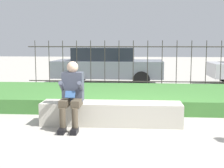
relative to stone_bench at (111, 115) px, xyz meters
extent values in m
plane|color=#A8A399|center=(0.38, 0.00, -0.19)|extent=(60.00, 60.00, 0.00)
cube|color=#B7B2A3|center=(0.00, 0.00, 0.02)|extent=(2.70, 0.55, 0.44)
cube|color=gray|center=(0.00, 0.00, -0.15)|extent=(2.59, 0.51, 0.08)
cube|color=black|center=(-0.81, -0.68, -0.15)|extent=(0.11, 0.26, 0.09)
cylinder|color=#4C4233|center=(-0.81, -0.62, 0.07)|extent=(0.11, 0.11, 0.35)
cube|color=#4C4233|center=(-0.81, -0.41, 0.30)|extent=(0.15, 0.42, 0.13)
cube|color=black|center=(-0.59, -0.68, -0.15)|extent=(0.11, 0.26, 0.09)
cylinder|color=#4C4233|center=(-0.59, -0.62, 0.07)|extent=(0.11, 0.11, 0.35)
cube|color=#4C4233|center=(-0.59, -0.41, 0.30)|extent=(0.15, 0.42, 0.13)
cube|color=#424756|center=(-0.70, -0.20, 0.57)|extent=(0.38, 0.24, 0.54)
sphere|color=#DBB293|center=(-0.70, -0.22, 0.94)|extent=(0.21, 0.21, 0.21)
cylinder|color=#424756|center=(-0.87, -0.36, 0.59)|extent=(0.08, 0.29, 0.24)
cylinder|color=#424756|center=(-0.53, -0.36, 0.59)|extent=(0.08, 0.29, 0.24)
cube|color=#335689|center=(-0.70, -0.46, 0.46)|extent=(0.18, 0.09, 0.13)
cube|color=#3D7533|center=(0.38, 2.26, -0.03)|extent=(8.92, 3.11, 0.33)
cylinder|color=#332D28|center=(0.38, 4.19, 0.14)|extent=(6.92, 0.03, 0.03)
cylinder|color=#332D28|center=(0.38, 4.19, 1.26)|extent=(6.92, 0.03, 0.03)
cylinder|color=#332D28|center=(-2.85, 4.19, 0.63)|extent=(0.02, 0.02, 1.65)
cylinder|color=#332D28|center=(-2.39, 4.19, 0.63)|extent=(0.02, 0.02, 1.65)
cylinder|color=#332D28|center=(-1.93, 4.19, 0.63)|extent=(0.02, 0.02, 1.65)
cylinder|color=#332D28|center=(-1.47, 4.19, 0.63)|extent=(0.02, 0.02, 1.65)
cylinder|color=#332D28|center=(-1.01, 4.19, 0.63)|extent=(0.02, 0.02, 1.65)
cylinder|color=#332D28|center=(-0.54, 4.19, 0.63)|extent=(0.02, 0.02, 1.65)
cylinder|color=#332D28|center=(-0.08, 4.19, 0.63)|extent=(0.02, 0.02, 1.65)
cylinder|color=#332D28|center=(0.38, 4.19, 0.63)|extent=(0.02, 0.02, 1.65)
cylinder|color=#332D28|center=(0.84, 4.19, 0.63)|extent=(0.02, 0.02, 1.65)
cylinder|color=#332D28|center=(1.30, 4.19, 0.63)|extent=(0.02, 0.02, 1.65)
cylinder|color=#332D28|center=(1.76, 4.19, 0.63)|extent=(0.02, 0.02, 1.65)
cylinder|color=#332D28|center=(2.22, 4.19, 0.63)|extent=(0.02, 0.02, 1.65)
cylinder|color=#332D28|center=(2.69, 4.19, 0.63)|extent=(0.02, 0.02, 1.65)
cylinder|color=#332D28|center=(3.15, 4.19, 0.63)|extent=(0.02, 0.02, 1.65)
cube|color=slate|center=(-0.57, 5.87, 0.42)|extent=(4.10, 1.91, 0.62)
cube|color=black|center=(-0.73, 5.87, 0.97)|extent=(2.27, 1.65, 0.48)
cylinder|color=black|center=(0.66, 4.95, 0.10)|extent=(0.60, 0.21, 0.60)
cylinder|color=black|center=(0.71, 6.72, 0.10)|extent=(0.60, 0.21, 0.60)
cylinder|color=black|center=(-1.85, 5.01, 0.10)|extent=(0.60, 0.21, 0.60)
cylinder|color=black|center=(-1.81, 6.79, 0.10)|extent=(0.60, 0.21, 0.60)
camera|label=1|loc=(0.47, -5.89, 1.38)|focal=50.00mm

